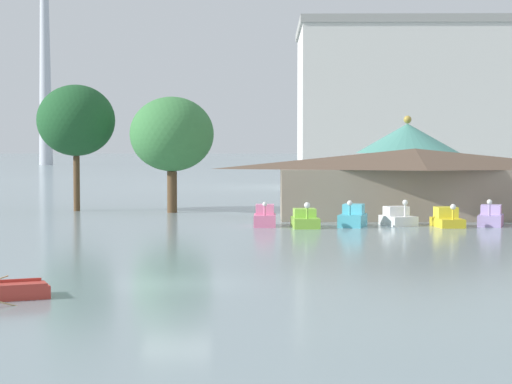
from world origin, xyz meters
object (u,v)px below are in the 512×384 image
object	(u,v)px
boathouse	(415,182)
background_building_block	(409,106)
pedal_boat_lavender	(491,217)
green_roof_pavilion	(407,160)
shoreline_tree_tall_left	(76,121)
pedal_boat_lime	(305,220)
pedal_boat_cyan	(353,217)
shoreline_tree_mid	(172,134)
pedal_boat_yellow	(447,219)
pedal_boat_pink	(265,218)
pedal_boat_white	(398,218)

from	to	relation	value
boathouse	background_building_block	bearing A→B (deg)	81.64
pedal_boat_lavender	green_roof_pavilion	size ratio (longest dim) A/B	0.33
boathouse	shoreline_tree_tall_left	xyz separation A→B (m)	(-25.88, 7.49, 4.62)
pedal_boat_lime	pedal_boat_cyan	size ratio (longest dim) A/B	0.99
boathouse	green_roof_pavilion	size ratio (longest dim) A/B	2.25
green_roof_pavilion	shoreline_tree_mid	size ratio (longest dim) A/B	1.01
pedal_boat_cyan	pedal_boat_yellow	distance (m)	6.04
green_roof_pavilion	background_building_block	distance (m)	38.01
boathouse	shoreline_tree_tall_left	bearing A→B (deg)	163.85
pedal_boat_cyan	pedal_boat_yellow	bearing A→B (deg)	104.81
pedal_boat_pink	pedal_boat_white	world-z (taller)	pedal_boat_white
pedal_boat_lavender	shoreline_tree_tall_left	xyz separation A→B (m)	(-29.85, 13.53, 6.70)
background_building_block	pedal_boat_pink	bearing A→B (deg)	-107.28
pedal_boat_cyan	green_roof_pavilion	distance (m)	23.72
pedal_boat_lavender	shoreline_tree_tall_left	world-z (taller)	shoreline_tree_tall_left
pedal_boat_pink	shoreline_tree_mid	xyz separation A→B (m)	(-7.33, 12.44, 5.56)
pedal_boat_cyan	green_roof_pavilion	xyz separation A→B (m)	(6.91, 22.42, 3.47)
pedal_boat_lavender	shoreline_tree_mid	size ratio (longest dim) A/B	0.33
pedal_boat_pink	pedal_boat_cyan	distance (m)	5.65
pedal_boat_lime	green_roof_pavilion	size ratio (longest dim) A/B	0.32
pedal_boat_white	pedal_boat_lime	bearing A→B (deg)	-92.37
pedal_boat_lime	pedal_boat_yellow	xyz separation A→B (m)	(9.14, 0.71, 0.01)
pedal_boat_lime	boathouse	world-z (taller)	boathouse
pedal_boat_lime	boathouse	size ratio (longest dim) A/B	0.14
pedal_boat_lime	background_building_block	xyz separation A→B (m)	(15.88, 60.16, 10.01)
pedal_boat_pink	pedal_boat_cyan	size ratio (longest dim) A/B	0.87
pedal_boat_pink	boathouse	size ratio (longest dim) A/B	0.12
green_roof_pavilion	shoreline_tree_tall_left	world-z (taller)	shoreline_tree_tall_left
pedal_boat_lime	green_roof_pavilion	distance (m)	25.49
pedal_boat_lavender	background_building_block	world-z (taller)	background_building_block
green_roof_pavilion	boathouse	bearing A→B (deg)	-96.78
pedal_boat_white	pedal_boat_yellow	xyz separation A→B (m)	(3.01, -1.01, -0.00)
shoreline_tree_mid	background_building_block	distance (m)	53.62
shoreline_tree_mid	pedal_boat_white	bearing A→B (deg)	-35.99
pedal_boat_cyan	shoreline_tree_mid	bearing A→B (deg)	-118.98
pedal_boat_white	pedal_boat_pink	bearing A→B (deg)	-102.66
pedal_boat_cyan	shoreline_tree_mid	world-z (taller)	shoreline_tree_mid
pedal_boat_lime	background_building_block	world-z (taller)	background_building_block
pedal_boat_pink	pedal_boat_yellow	world-z (taller)	pedal_boat_pink
background_building_block	pedal_boat_yellow	bearing A→B (deg)	-96.48
pedal_boat_white	green_roof_pavilion	distance (m)	22.09
pedal_boat_lime	shoreline_tree_tall_left	distance (m)	24.18
boathouse	shoreline_tree_mid	size ratio (longest dim) A/B	2.28
boathouse	green_roof_pavilion	distance (m)	15.86
pedal_boat_pink	pedal_boat_cyan	bearing A→B (deg)	88.93
pedal_boat_pink	pedal_boat_yellow	xyz separation A→B (m)	(11.69, -0.19, -0.06)
pedal_boat_pink	shoreline_tree_tall_left	bearing A→B (deg)	-132.36
pedal_boat_cyan	shoreline_tree_tall_left	bearing A→B (deg)	-109.18
pedal_boat_white	green_roof_pavilion	size ratio (longest dim) A/B	0.31
pedal_boat_pink	pedal_boat_lime	xyz separation A→B (m)	(2.56, -0.90, -0.08)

